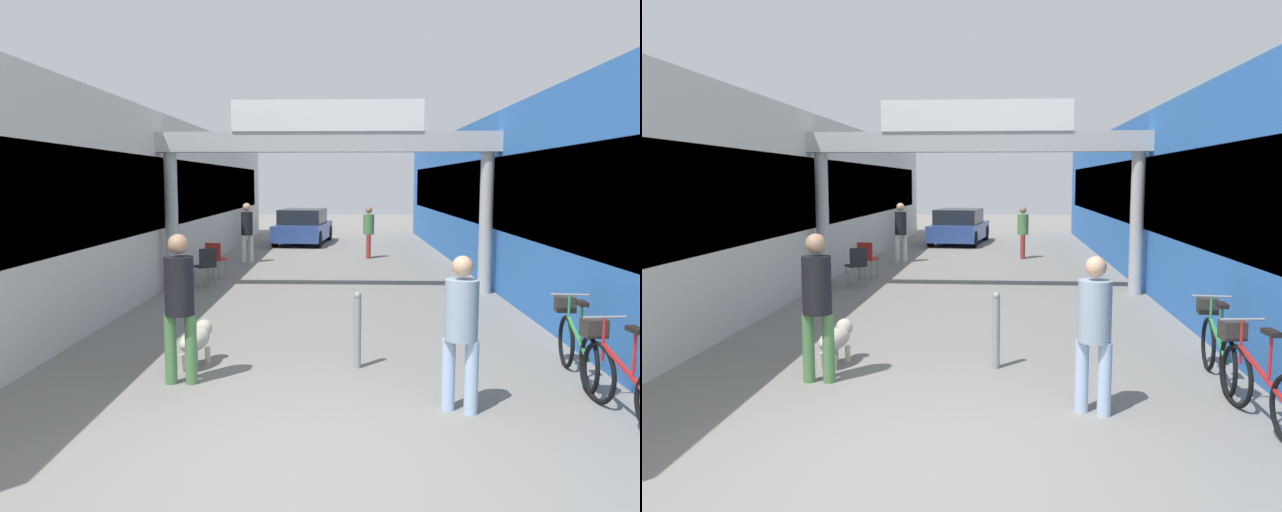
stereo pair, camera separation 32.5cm
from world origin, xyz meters
TOP-DOWN VIEW (x-y plane):
  - ground_plane at (0.00, 0.00)m, footprint 80.00×80.00m
  - storefront_left at (-5.09, 11.00)m, footprint 3.00×26.00m
  - storefront_right at (5.09, 11.00)m, footprint 3.00×26.00m
  - arcade_sign_gateway at (0.00, 8.20)m, footprint 7.40×0.47m
  - pedestrian_with_dog at (-1.57, 2.03)m, footprint 0.38×0.35m
  - pedestrian_companion at (1.54, 1.24)m, footprint 0.45×0.45m
  - pedestrian_carrying_crate at (-2.47, 13.04)m, footprint 0.47×0.47m
  - pedestrian_elderly_walking at (1.13, 14.28)m, footprint 0.36×0.39m
  - dog_on_leash at (-1.55, 2.76)m, footprint 0.41×0.78m
  - bicycle_red_nearest at (3.12, 1.15)m, footprint 0.46×1.69m
  - bicycle_green_second at (3.15, 2.47)m, footprint 0.46×1.69m
  - bollard_post_metal at (0.52, 2.74)m, footprint 0.10×0.10m
  - cafe_chair_black_nearer at (-2.73, 8.75)m, footprint 0.56×0.56m
  - cafe_chair_red_farther at (-2.80, 9.99)m, footprint 0.48×0.48m
  - parked_car_blue at (-1.19, 18.80)m, footprint 2.17×4.17m

SIDE VIEW (x-z plane):
  - ground_plane at x=0.00m, z-range 0.00..0.00m
  - dog_on_leash at x=-1.55m, z-range 0.07..0.62m
  - bicycle_red_nearest at x=3.12m, z-range -0.05..0.93m
  - bicycle_green_second at x=3.15m, z-range -0.05..0.93m
  - bollard_post_metal at x=0.52m, z-range 0.01..1.00m
  - cafe_chair_black_nearer at x=-2.73m, z-range 0.10..0.99m
  - cafe_chair_red_farther at x=-2.80m, z-range 0.10..0.99m
  - parked_car_blue at x=-1.19m, z-range -0.02..1.31m
  - pedestrian_elderly_walking at x=1.13m, z-range 0.11..1.71m
  - pedestrian_companion at x=1.54m, z-range 0.11..1.74m
  - pedestrian_carrying_crate at x=-2.47m, z-range 0.13..1.88m
  - pedestrian_with_dog at x=-1.57m, z-range 0.13..1.91m
  - storefront_left at x=-5.09m, z-range 0.00..3.85m
  - storefront_right at x=5.09m, z-range 0.00..3.85m
  - arcade_sign_gateway at x=0.00m, z-range 0.85..4.89m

